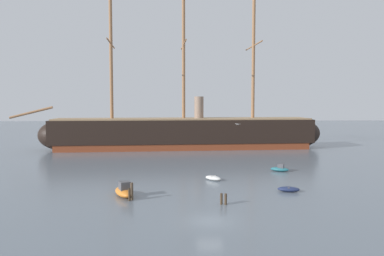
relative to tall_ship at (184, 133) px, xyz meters
The scene contains 12 objects.
ground_plane 57.71m from the tall_ship, 88.57° to the right, with size 400.00×400.00×0.00m, color slate.
tall_ship is the anchor object (origin of this frame).
motorboat_foreground_left 48.36m from the tall_ship, 99.90° to the right, with size 3.54×4.97×1.93m.
dinghy_foreground_right 47.90m from the tall_ship, 74.47° to the right, with size 3.05×1.91×0.67m.
dinghy_near_centre 38.79m from the tall_ship, 84.55° to the right, with size 2.86×2.89×0.67m.
motorboat_mid_right 35.59m from the tall_ship, 63.85° to the right, with size 3.33×2.57×1.30m.
motorboat_distant_centre 7.87m from the tall_ship, 82.75° to the left, with size 4.18×1.94×1.72m.
mooring_piling_nearest 52.09m from the tall_ship, 85.83° to the right, with size 0.29×0.29×1.28m, color #423323.
mooring_piling_left_pair 51.86m from the tall_ship, 86.33° to the right, with size 0.29×0.29×1.28m, color #423323.
mooring_piling_right_pair 50.40m from the tall_ship, 98.43° to the right, with size 0.28×0.28×1.53m, color #382B1E.
mooring_piling_midwater 49.88m from the tall_ship, 98.25° to the right, with size 0.34×0.34×2.08m, color #4C3D2D.
seagull_in_flight 44.20m from the tall_ship, 81.56° to the right, with size 0.61×1.01×0.13m.
Camera 1 is at (-3.22, -35.86, 11.64)m, focal length 34.96 mm.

